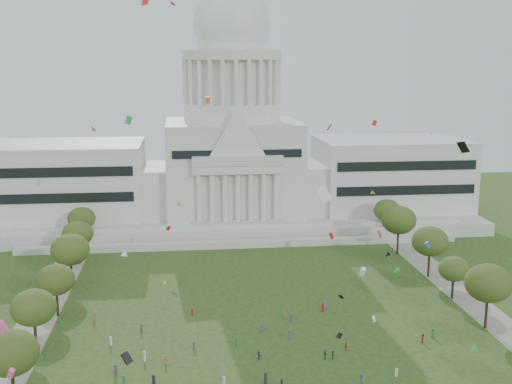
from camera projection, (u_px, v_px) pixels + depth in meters
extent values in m
plane|color=#30441A|center=(286.00, 381.00, 109.46)|extent=(400.00, 400.00, 0.00)
cube|color=beige|center=(233.00, 215.00, 221.08)|extent=(160.00, 60.00, 4.00)
cube|color=beige|center=(242.00, 244.00, 189.14)|extent=(130.00, 3.00, 2.00)
cube|color=beige|center=(239.00, 232.00, 196.63)|extent=(140.00, 3.00, 5.00)
cube|color=silver|center=(67.00, 182.00, 211.39)|extent=(50.00, 34.00, 22.00)
cube|color=silver|center=(390.00, 175.00, 223.72)|extent=(50.00, 34.00, 22.00)
cube|color=silver|center=(152.00, 190.00, 213.17)|extent=(12.00, 26.00, 16.00)
cube|color=silver|center=(312.00, 186.00, 219.23)|extent=(12.00, 26.00, 16.00)
cube|color=silver|center=(233.00, 170.00, 216.97)|extent=(44.00, 38.00, 28.00)
cube|color=silver|center=(238.00, 170.00, 196.86)|extent=(28.00, 3.00, 2.40)
cube|color=black|center=(56.00, 185.00, 194.24)|extent=(46.00, 0.40, 11.00)
cube|color=black|center=(407.00, 178.00, 206.58)|extent=(46.00, 0.40, 11.00)
cylinder|color=silver|center=(232.00, 112.00, 213.16)|extent=(32.00, 32.00, 6.00)
cylinder|color=silver|center=(232.00, 82.00, 211.19)|extent=(28.00, 28.00, 14.00)
cylinder|color=beige|center=(232.00, 55.00, 209.52)|extent=(32.40, 32.40, 3.00)
cylinder|color=silver|center=(232.00, 38.00, 208.44)|extent=(22.00, 22.00, 8.00)
ellipsoid|color=silver|center=(232.00, 25.00, 207.66)|extent=(25.00, 25.00, 26.20)
cube|color=gray|center=(35.00, 324.00, 133.29)|extent=(8.00, 160.00, 0.04)
cube|color=gray|center=(475.00, 305.00, 144.06)|extent=(8.00, 160.00, 0.04)
ellipsoid|color=#314B16|center=(11.00, 353.00, 99.86)|extent=(8.86, 8.86, 7.25)
cylinder|color=black|center=(36.00, 337.00, 120.72)|extent=(0.56, 0.56, 5.47)
ellipsoid|color=#365119|center=(33.00, 308.00, 119.59)|extent=(8.42, 8.42, 6.89)
cylinder|color=black|center=(486.00, 314.00, 130.78)|extent=(0.56, 0.56, 6.20)
ellipsoid|color=#374B18|center=(488.00, 283.00, 129.49)|extent=(9.55, 9.55, 7.82)
cylinder|color=black|center=(57.00, 305.00, 137.03)|extent=(0.56, 0.56, 5.27)
ellipsoid|color=#364617|center=(56.00, 280.00, 135.93)|extent=(8.12, 8.12, 6.65)
cylinder|color=black|center=(453.00, 289.00, 147.58)|extent=(0.56, 0.56, 4.56)
ellipsoid|color=#3A521F|center=(454.00, 269.00, 146.63)|extent=(7.01, 7.01, 5.74)
cylinder|color=black|center=(72.00, 275.00, 154.98)|extent=(0.56, 0.56, 6.03)
ellipsoid|color=#3E4F17|center=(70.00, 250.00, 153.73)|extent=(9.29, 9.29, 7.60)
cylinder|color=black|center=(429.00, 265.00, 162.63)|extent=(0.56, 0.56, 5.97)
ellipsoid|color=#354917|center=(430.00, 241.00, 161.39)|extent=(9.19, 9.19, 7.52)
cylinder|color=black|center=(79.00, 254.00, 173.02)|extent=(0.56, 0.56, 5.41)
ellipsoid|color=#3E4F19|center=(78.00, 234.00, 171.90)|extent=(8.33, 8.33, 6.81)
cylinder|color=black|center=(398.00, 243.00, 182.08)|extent=(0.56, 0.56, 6.37)
ellipsoid|color=#344E16|center=(399.00, 220.00, 180.75)|extent=(9.82, 9.82, 8.03)
cylinder|color=black|center=(83.00, 237.00, 190.51)|extent=(0.56, 0.56, 5.32)
ellipsoid|color=#324718|center=(82.00, 219.00, 189.40)|extent=(8.19, 8.19, 6.70)
cylinder|color=black|center=(386.00, 229.00, 199.92)|extent=(0.56, 0.56, 5.47)
ellipsoid|color=#364C1A|center=(387.00, 210.00, 198.78)|extent=(8.42, 8.42, 6.89)
imported|color=#33723F|center=(433.00, 333.00, 126.63)|extent=(1.11, 1.07, 1.92)
imported|color=#B21E1E|center=(423.00, 338.00, 124.43)|extent=(0.97, 0.99, 1.76)
imported|color=#26262B|center=(333.00, 355.00, 117.41)|extent=(0.59, 1.08, 1.63)
imported|color=#33723F|center=(325.00, 354.00, 117.51)|extent=(0.89, 1.23, 1.88)
imported|color=#4C4C51|center=(259.00, 355.00, 117.27)|extent=(1.35, 1.67, 1.70)
imported|color=#994C8C|center=(194.00, 346.00, 121.36)|extent=(0.86, 0.80, 1.52)
imported|color=navy|center=(362.00, 379.00, 108.42)|extent=(0.99, 1.21, 1.66)
imported|color=#B21E1E|center=(346.00, 347.00, 120.93)|extent=(0.56, 0.94, 1.55)
cube|color=#26262B|center=(282.00, 384.00, 107.03)|extent=(0.38, 0.45, 1.47)
cube|color=#994C8C|center=(325.00, 305.00, 141.91)|extent=(0.52, 0.50, 1.69)
cube|color=silver|center=(145.00, 356.00, 116.64)|extent=(0.43, 0.57, 1.92)
cube|color=#4C4C51|center=(141.00, 328.00, 129.51)|extent=(0.46, 0.49, 1.58)
cube|color=#33723F|center=(124.00, 381.00, 107.59)|extent=(0.52, 0.57, 1.83)
cube|color=#B21E1E|center=(192.00, 312.00, 137.78)|extent=(0.49, 0.52, 1.68)
cube|color=#33723F|center=(62.00, 325.00, 131.03)|extent=(0.48, 0.50, 1.61)
cube|color=silver|center=(224.00, 382.00, 107.30)|extent=(0.47, 0.57, 1.84)
cube|color=#B21E1E|center=(323.00, 307.00, 139.99)|extent=(0.60, 0.53, 1.91)
cube|color=olive|center=(285.00, 314.00, 136.56)|extent=(0.27, 0.41, 1.53)
cube|color=silver|center=(396.00, 373.00, 110.75)|extent=(0.48, 0.47, 1.56)
cube|color=#4C4C51|center=(261.00, 329.00, 129.26)|extent=(0.46, 0.45, 1.49)
cube|color=#26262B|center=(154.00, 380.00, 107.77)|extent=(0.57, 0.57, 1.88)
cube|color=#26262B|center=(265.00, 378.00, 108.30)|extent=(0.53, 0.34, 1.94)
cube|color=olive|center=(165.00, 360.00, 115.35)|extent=(0.42, 0.52, 1.72)
cube|color=#4C4C51|center=(289.00, 334.00, 126.43)|extent=(0.49, 0.49, 1.62)
cube|color=#4C4C51|center=(291.00, 318.00, 134.23)|extent=(0.56, 0.59, 1.89)
cube|color=#33723F|center=(236.00, 342.00, 122.71)|extent=(0.45, 0.49, 1.58)
cube|color=#4C4C51|center=(116.00, 370.00, 111.53)|extent=(0.58, 0.49, 1.88)
cube|color=silver|center=(111.00, 341.00, 122.98)|extent=(0.50, 0.56, 1.80)
cube|color=olive|center=(95.00, 317.00, 134.54)|extent=(0.40, 0.55, 1.90)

